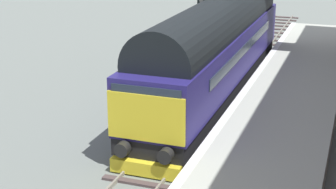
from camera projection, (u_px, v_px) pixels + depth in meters
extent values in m
plane|color=slate|center=(160.00, 160.00, 18.99)|extent=(140.00, 140.00, 0.00)
cube|color=gray|center=(141.00, 155.00, 19.19)|extent=(0.07, 60.00, 0.15)
cube|color=gray|center=(180.00, 161.00, 18.73)|extent=(0.07, 60.00, 0.15)
cube|color=#4B3C3C|center=(139.00, 183.00, 17.23)|extent=(2.50, 0.26, 0.09)
cube|color=#4B3C3C|center=(154.00, 166.00, 18.39)|extent=(2.50, 0.26, 0.09)
cube|color=#4B3C3C|center=(167.00, 151.00, 19.56)|extent=(2.50, 0.26, 0.09)
cube|color=#4B3C3C|center=(178.00, 138.00, 20.72)|extent=(2.50, 0.26, 0.09)
cube|color=#4B3C3C|center=(188.00, 126.00, 21.89)|extent=(2.50, 0.26, 0.09)
cube|color=#4B3C3C|center=(198.00, 115.00, 23.05)|extent=(2.50, 0.26, 0.09)
cube|color=#4B3C3C|center=(206.00, 106.00, 24.21)|extent=(2.50, 0.26, 0.09)
cube|color=#4B3C3C|center=(214.00, 97.00, 25.38)|extent=(2.50, 0.26, 0.09)
cube|color=#4B3C3C|center=(221.00, 89.00, 26.54)|extent=(2.50, 0.26, 0.09)
cube|color=#4B3C3C|center=(227.00, 82.00, 27.71)|extent=(2.50, 0.26, 0.09)
cube|color=#4B3C3C|center=(233.00, 75.00, 28.87)|extent=(2.50, 0.26, 0.09)
cube|color=#4B3C3C|center=(238.00, 69.00, 30.04)|extent=(2.50, 0.26, 0.09)
cube|color=#4B3C3C|center=(243.00, 63.00, 31.20)|extent=(2.50, 0.26, 0.09)
cube|color=#4B3C3C|center=(248.00, 58.00, 32.37)|extent=(2.50, 0.26, 0.09)
cube|color=#4B3C3C|center=(252.00, 53.00, 33.53)|extent=(2.50, 0.26, 0.09)
cube|color=#4B3C3C|center=(256.00, 48.00, 34.70)|extent=(2.50, 0.26, 0.09)
cube|color=#4B3C3C|center=(260.00, 44.00, 35.86)|extent=(2.50, 0.26, 0.09)
cube|color=#4B3C3C|center=(264.00, 40.00, 37.03)|extent=(2.50, 0.26, 0.09)
cube|color=#4B3C3C|center=(267.00, 36.00, 38.19)|extent=(2.50, 0.26, 0.09)
cube|color=#4B3C3C|center=(270.00, 32.00, 39.35)|extent=(2.50, 0.26, 0.09)
cube|color=#4B3C3C|center=(273.00, 29.00, 40.52)|extent=(2.50, 0.26, 0.09)
cube|color=#4B3C3C|center=(276.00, 26.00, 41.68)|extent=(2.50, 0.26, 0.09)
cube|color=#4B3C3C|center=(278.00, 23.00, 42.85)|extent=(2.50, 0.26, 0.09)
cube|color=#4B3C3C|center=(281.00, 20.00, 44.01)|extent=(2.50, 0.26, 0.09)
cube|color=#4B3C3C|center=(283.00, 17.00, 45.18)|extent=(2.50, 0.26, 0.09)
cube|color=#ACB0A3|center=(263.00, 162.00, 17.68)|extent=(4.00, 44.00, 1.00)
cube|color=white|center=(209.00, 140.00, 18.11)|extent=(0.30, 44.00, 0.01)
cube|color=black|center=(215.00, 80.00, 25.25)|extent=(2.56, 17.10, 0.60)
cube|color=navy|center=(216.00, 52.00, 24.82)|extent=(2.70, 17.10, 2.10)
cylinder|color=black|center=(216.00, 26.00, 24.43)|extent=(2.56, 15.73, 2.57)
cube|color=yellow|center=(146.00, 118.00, 17.20)|extent=(2.65, 0.08, 1.58)
cube|color=#232D3D|center=(146.00, 96.00, 16.98)|extent=(2.38, 0.04, 0.64)
cube|color=#232D3D|center=(245.00, 48.00, 24.29)|extent=(0.04, 11.97, 0.44)
cylinder|color=black|center=(122.00, 149.00, 17.60)|extent=(0.48, 0.35, 0.48)
cylinder|color=black|center=(166.00, 156.00, 17.12)|extent=(0.48, 0.35, 0.48)
cube|color=yellow|center=(146.00, 168.00, 17.69)|extent=(2.43, 0.36, 0.47)
cylinder|color=black|center=(162.00, 144.00, 19.01)|extent=(1.64, 1.04, 1.04)
cylinder|color=black|center=(173.00, 132.00, 20.00)|extent=(1.64, 1.04, 1.04)
cylinder|color=black|center=(182.00, 122.00, 20.98)|extent=(1.64, 1.04, 1.04)
cylinder|color=black|center=(238.00, 61.00, 29.70)|extent=(1.64, 1.04, 1.04)
cylinder|color=black|center=(242.00, 57.00, 30.69)|extent=(1.64, 1.04, 1.04)
cylinder|color=black|center=(246.00, 52.00, 31.67)|extent=(1.64, 1.04, 1.04)
cylinder|color=gray|center=(201.00, 35.00, 29.06)|extent=(0.14, 0.14, 4.10)
cube|color=black|center=(201.00, 3.00, 28.47)|extent=(0.44, 0.10, 0.71)
cylinder|color=#50504E|center=(201.00, 1.00, 28.36)|extent=(0.20, 0.06, 0.20)
cylinder|color=green|center=(201.00, 6.00, 28.45)|extent=(0.20, 0.06, 0.20)
cylinder|color=slate|center=(202.00, 12.00, 30.64)|extent=(0.36, 0.36, 5.87)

